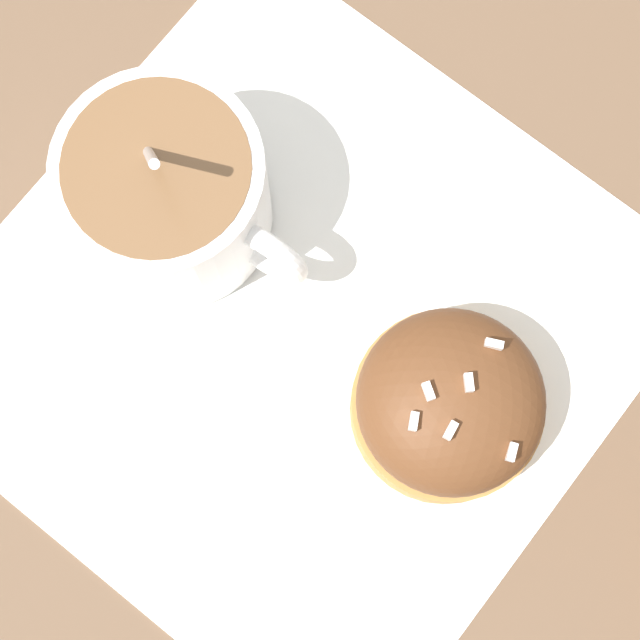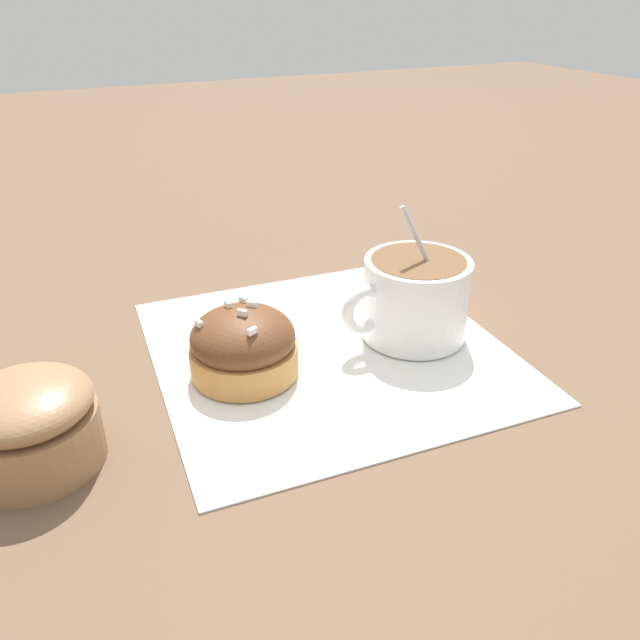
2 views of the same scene
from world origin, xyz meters
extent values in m
plane|color=brown|center=(0.00, 0.00, 0.00)|extent=(3.00, 3.00, 0.00)
cube|color=white|center=(0.00, 0.00, 0.00)|extent=(0.28, 0.28, 0.00)
cylinder|color=white|center=(-0.07, 0.01, 0.04)|extent=(0.08, 0.08, 0.06)
cylinder|color=brown|center=(-0.07, 0.01, 0.06)|extent=(0.07, 0.07, 0.01)
torus|color=white|center=(-0.02, 0.01, 0.04)|extent=(0.04, 0.01, 0.04)
ellipsoid|color=silver|center=(-0.05, 0.00, 0.01)|extent=(0.03, 0.03, 0.01)
cylinder|color=silver|center=(-0.08, 0.01, 0.06)|extent=(0.05, 0.03, 0.10)
cylinder|color=#C18442|center=(0.07, 0.01, 0.01)|extent=(0.08, 0.08, 0.02)
ellipsoid|color=brown|center=(0.07, 0.01, 0.03)|extent=(0.08, 0.08, 0.04)
cube|color=white|center=(0.07, 0.01, 0.06)|extent=(0.01, 0.01, 0.00)
cube|color=white|center=(0.06, -0.01, 0.05)|extent=(0.01, 0.01, 0.00)
cube|color=white|center=(0.10, 0.00, 0.05)|extent=(0.01, 0.01, 0.00)
cube|color=white|center=(0.07, 0.03, 0.05)|extent=(0.01, 0.01, 0.00)
cube|color=white|center=(0.06, 0.00, 0.05)|extent=(0.01, 0.01, 0.00)
cube|color=white|center=(0.08, -0.01, 0.05)|extent=(0.00, 0.01, 0.00)
cylinder|color=#99704C|center=(0.21, 0.04, 0.02)|extent=(0.08, 0.08, 0.04)
ellipsoid|color=#99704C|center=(0.21, 0.04, 0.04)|extent=(0.08, 0.08, 0.03)
camera|label=1|loc=(0.06, -0.07, 0.45)|focal=60.00mm
camera|label=2|loc=(0.18, 0.38, 0.26)|focal=35.00mm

